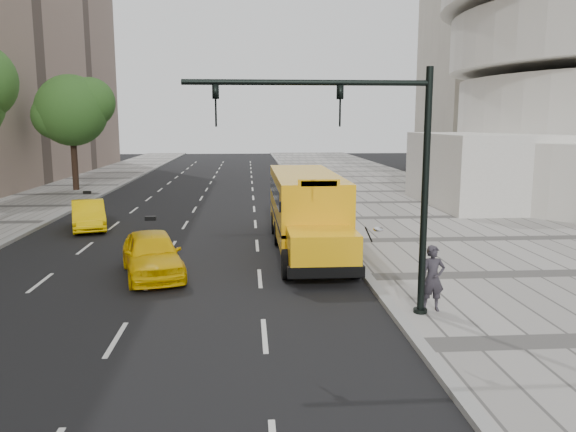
{
  "coord_description": "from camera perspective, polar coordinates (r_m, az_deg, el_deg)",
  "views": [
    {
      "loc": [
        2.14,
        -22.82,
        5.05
      ],
      "look_at": [
        3.5,
        -4.0,
        1.9
      ],
      "focal_mm": 35.0,
      "sensor_mm": 36.0,
      "label": 1
    }
  ],
  "objects": [
    {
      "name": "pedestrian",
      "position": [
        15.24,
        14.49,
        -6.15
      ],
      "size": [
        0.64,
        0.42,
        1.75
      ],
      "primitive_type": "imported",
      "rotation": [
        0.0,
        0.0,
        0.0
      ],
      "color": "#2F2B33",
      "rests_on": "sidewalk_museum"
    },
    {
      "name": "sidewalk_museum",
      "position": [
        25.35,
        18.87,
        -2.36
      ],
      "size": [
        12.0,
        140.0,
        0.15
      ],
      "primitive_type": "cube",
      "color": "gray",
      "rests_on": "ground"
    },
    {
      "name": "taxi_far",
      "position": [
        28.42,
        -19.62,
        0.1
      ],
      "size": [
        2.6,
        4.41,
        1.37
      ],
      "primitive_type": "imported",
      "rotation": [
        0.0,
        0.0,
        0.29
      ],
      "color": "#F7C403",
      "rests_on": "ground"
    },
    {
      "name": "school_bus",
      "position": [
        22.91,
        1.82,
        1.23
      ],
      "size": [
        2.96,
        11.56,
        3.19
      ],
      "color": "#FFB30F",
      "rests_on": "ground"
    },
    {
      "name": "curb_museum",
      "position": [
        23.67,
        5.35,
        -2.69
      ],
      "size": [
        0.3,
        140.0,
        0.15
      ],
      "primitive_type": "cube",
      "color": "gray",
      "rests_on": "ground"
    },
    {
      "name": "traffic_signal",
      "position": [
        14.12,
        8.4,
        5.48
      ],
      "size": [
        6.18,
        0.36,
        6.4
      ],
      "color": "black",
      "rests_on": "ground"
    },
    {
      "name": "taxi_near",
      "position": [
        19.16,
        -13.65,
        -3.75
      ],
      "size": [
        2.88,
        4.73,
        1.51
      ],
      "primitive_type": "imported",
      "rotation": [
        0.0,
        0.0,
        0.27
      ],
      "color": "#F7C403",
      "rests_on": "ground"
    },
    {
      "name": "ground",
      "position": [
        23.47,
        -9.28,
        -3.07
      ],
      "size": [
        140.0,
        140.0,
        0.0
      ],
      "primitive_type": "plane",
      "color": "black",
      "rests_on": "ground"
    },
    {
      "name": "tree_c",
      "position": [
        44.0,
        -21.03,
        10.04
      ],
      "size": [
        5.74,
        5.1,
        8.46
      ],
      "color": "black",
      "rests_on": "ground"
    }
  ]
}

